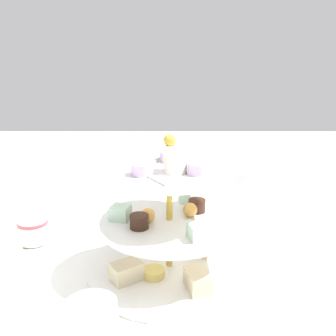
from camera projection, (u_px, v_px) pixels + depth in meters
The scene contains 6 objects.
ground_plane at pixel (168, 270), 0.66m from camera, with size 2.40×2.40×0.00m, color white.
tiered_serving_stand at pixel (168, 232), 0.64m from camera, with size 0.28×0.28×0.24m.
water_glass_tall_right at pixel (243, 196), 0.85m from camera, with size 0.07×0.07×0.11m, color silver.
water_glass_short_left at pixel (1, 266), 0.60m from camera, with size 0.06×0.06×0.08m, color silver.
teacup_with_saucer at pixel (32, 233), 0.75m from camera, with size 0.09×0.09×0.05m.
butter_knife_right at pixel (114, 205), 0.94m from camera, with size 0.17×0.01×0.00m, color silver.
Camera 1 is at (0.58, 0.00, 0.36)m, focal length 40.99 mm.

